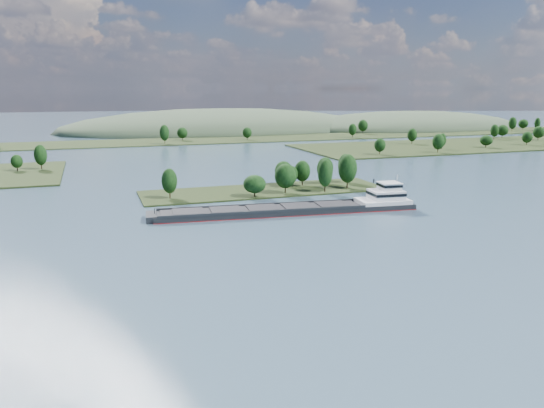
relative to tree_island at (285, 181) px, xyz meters
name	(u,v)px	position (x,y,z in m)	size (l,w,h in m)	color
ground	(327,227)	(-8.10, -58.72, -4.18)	(1800.00, 1800.00, 0.00)	#364F5E
tree_island	(285,181)	(0.00, 0.00, 0.00)	(100.00, 30.86, 15.50)	black
right_bank	(506,143)	(223.90, 121.09, -3.25)	(320.00, 90.00, 14.20)	black
back_shoreline	(188,140)	(0.37, 220.98, -3.51)	(900.00, 60.00, 15.55)	black
hill_east	(410,128)	(251.90, 291.28, -4.18)	(260.00, 140.00, 36.00)	#354630
hill_west	(221,130)	(51.90, 321.28, -4.18)	(320.00, 160.00, 44.00)	#354630
cargo_barge	(304,208)	(-7.25, -38.39, -2.62)	(92.19, 20.41, 12.38)	black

